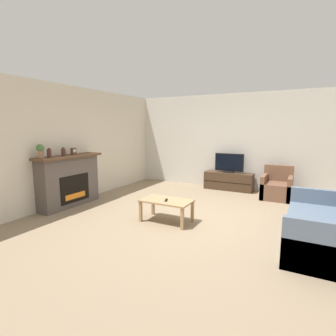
# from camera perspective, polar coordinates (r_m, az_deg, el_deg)

# --- Properties ---
(ground_plane) EXTENTS (24.00, 24.00, 0.00)m
(ground_plane) POSITION_cam_1_polar(r_m,az_deg,el_deg) (5.21, 4.18, -10.85)
(ground_plane) COLOR #89755B
(wall_back) EXTENTS (12.00, 0.06, 2.70)m
(wall_back) POSITION_cam_1_polar(r_m,az_deg,el_deg) (7.77, 13.36, 5.60)
(wall_back) COLOR beige
(wall_back) RESTS_ON ground
(wall_left) EXTENTS (0.06, 12.00, 2.70)m
(wall_left) POSITION_cam_1_polar(r_m,az_deg,el_deg) (6.64, -19.27, 4.85)
(wall_left) COLOR beige
(wall_left) RESTS_ON ground
(fireplace) EXTENTS (0.48, 1.57, 1.15)m
(fireplace) POSITION_cam_1_polar(r_m,az_deg,el_deg) (6.26, -20.76, -2.52)
(fireplace) COLOR #564C47
(fireplace) RESTS_ON ground
(mantel_vase_left) EXTENTS (0.09, 0.09, 0.20)m
(mantel_vase_left) POSITION_cam_1_polar(r_m,az_deg,el_deg) (5.86, -24.45, 3.01)
(mantel_vase_left) COLOR #512D23
(mantel_vase_left) RESTS_ON fireplace
(mantel_vase_centre_left) EXTENTS (0.09, 0.09, 0.18)m
(mantel_vase_centre_left) POSITION_cam_1_polar(r_m,az_deg,el_deg) (6.09, -21.82, 3.29)
(mantel_vase_centre_left) COLOR #512D23
(mantel_vase_centre_left) RESTS_ON fireplace
(mantel_clock) EXTENTS (0.08, 0.11, 0.15)m
(mantel_clock) POSITION_cam_1_polar(r_m,az_deg,el_deg) (6.27, -19.90, 3.46)
(mantel_clock) COLOR brown
(mantel_clock) RESTS_ON fireplace
(potted_plant) EXTENTS (0.15, 0.15, 0.28)m
(potted_plant) POSITION_cam_1_polar(r_m,az_deg,el_deg) (5.74, -26.04, 3.51)
(potted_plant) COLOR #936B4C
(potted_plant) RESTS_ON fireplace
(tv_stand) EXTENTS (1.35, 0.41, 0.50)m
(tv_stand) POSITION_cam_1_polar(r_m,az_deg,el_deg) (7.63, 13.04, -2.79)
(tv_stand) COLOR #422D1E
(tv_stand) RESTS_ON ground
(tv) EXTENTS (0.81, 0.18, 0.54)m
(tv) POSITION_cam_1_polar(r_m,az_deg,el_deg) (7.55, 13.17, 0.91)
(tv) COLOR black
(tv) RESTS_ON tv_stand
(armchair) EXTENTS (0.70, 0.76, 0.80)m
(armchair) POSITION_cam_1_polar(r_m,az_deg,el_deg) (7.07, 22.61, -3.98)
(armchair) COLOR brown
(armchair) RESTS_ON ground
(coffee_table) EXTENTS (0.94, 0.53, 0.42)m
(coffee_table) POSITION_cam_1_polar(r_m,az_deg,el_deg) (4.93, -0.33, -7.60)
(coffee_table) COLOR #A37F56
(coffee_table) RESTS_ON ground
(remote) EXTENTS (0.09, 0.15, 0.02)m
(remote) POSITION_cam_1_polar(r_m,az_deg,el_deg) (4.86, -0.40, -6.99)
(remote) COLOR black
(remote) RESTS_ON coffee_table
(couch) EXTENTS (0.92, 1.90, 0.90)m
(couch) POSITION_cam_1_polar(r_m,az_deg,el_deg) (4.54, 30.97, -11.27)
(couch) COLOR slate
(couch) RESTS_ON ground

